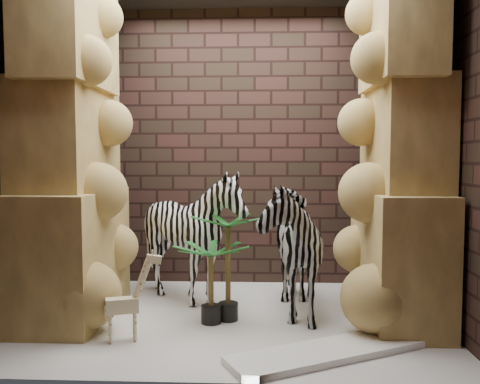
{
  "coord_description": "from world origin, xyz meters",
  "views": [
    {
      "loc": [
        0.25,
        -4.2,
        1.38
      ],
      "look_at": [
        0.07,
        0.15,
        1.09
      ],
      "focal_mm": 37.09,
      "sensor_mm": 36.0,
      "label": 1
    }
  ],
  "objects_px": {
    "zebra_left": "(192,243)",
    "palm_front": "(228,267)",
    "surfboard": "(333,351)",
    "giraffe_toy": "(122,296)",
    "zebra_right": "(285,235)",
    "palm_back": "(211,283)"
  },
  "relations": [
    {
      "from": "zebra_left",
      "to": "palm_front",
      "type": "xyz_separation_m",
      "value": [
        0.38,
        -0.49,
        -0.12
      ]
    },
    {
      "from": "giraffe_toy",
      "to": "palm_front",
      "type": "height_order",
      "value": "palm_front"
    },
    {
      "from": "zebra_left",
      "to": "palm_back",
      "type": "height_order",
      "value": "zebra_left"
    },
    {
      "from": "giraffe_toy",
      "to": "palm_back",
      "type": "bearing_deg",
      "value": 17.86
    },
    {
      "from": "zebra_right",
      "to": "palm_front",
      "type": "height_order",
      "value": "zebra_right"
    },
    {
      "from": "zebra_right",
      "to": "zebra_left",
      "type": "distance_m",
      "value": 0.92
    },
    {
      "from": "zebra_left",
      "to": "palm_back",
      "type": "xyz_separation_m",
      "value": [
        0.24,
        -0.58,
        -0.24
      ]
    },
    {
      "from": "zebra_right",
      "to": "surfboard",
      "type": "distance_m",
      "value": 1.2
    },
    {
      "from": "surfboard",
      "to": "palm_front",
      "type": "bearing_deg",
      "value": 110.64
    },
    {
      "from": "giraffe_toy",
      "to": "surfboard",
      "type": "distance_m",
      "value": 1.6
    },
    {
      "from": "giraffe_toy",
      "to": "zebra_right",
      "type": "bearing_deg",
      "value": 13.61
    },
    {
      "from": "palm_front",
      "to": "zebra_left",
      "type": "bearing_deg",
      "value": 127.23
    },
    {
      "from": "giraffe_toy",
      "to": "palm_front",
      "type": "relative_size",
      "value": 0.77
    },
    {
      "from": "zebra_left",
      "to": "surfboard",
      "type": "bearing_deg",
      "value": -50.45
    },
    {
      "from": "giraffe_toy",
      "to": "palm_back",
      "type": "relative_size",
      "value": 1.04
    },
    {
      "from": "zebra_right",
      "to": "surfboard",
      "type": "relative_size",
      "value": 0.9
    },
    {
      "from": "palm_front",
      "to": "palm_back",
      "type": "distance_m",
      "value": 0.2
    },
    {
      "from": "giraffe_toy",
      "to": "palm_front",
      "type": "distance_m",
      "value": 0.94
    },
    {
      "from": "palm_back",
      "to": "giraffe_toy",
      "type": "bearing_deg",
      "value": -144.53
    },
    {
      "from": "palm_front",
      "to": "zebra_right",
      "type": "bearing_deg",
      "value": 25.19
    },
    {
      "from": "palm_front",
      "to": "palm_back",
      "type": "relative_size",
      "value": 1.35
    },
    {
      "from": "zebra_right",
      "to": "zebra_left",
      "type": "xyz_separation_m",
      "value": [
        -0.87,
        0.26,
        -0.12
      ]
    }
  ]
}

